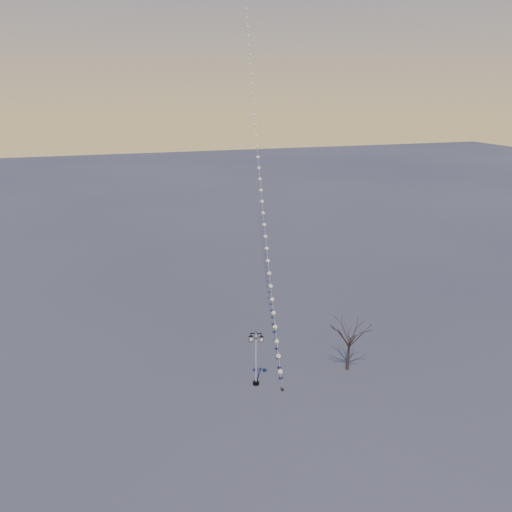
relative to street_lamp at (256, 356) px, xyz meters
name	(u,v)px	position (x,y,z in m)	size (l,w,h in m)	color
ground	(266,383)	(0.84, -0.05, -2.61)	(300.00, 300.00, 0.00)	#444545
street_lamp	(256,356)	(0.00, 0.00, 0.00)	(1.15, 0.68, 4.71)	black
bare_tree	(350,335)	(7.87, -0.19, 0.58)	(2.77, 2.77, 4.59)	#352823
kite_train	(257,117)	(6.15, 20.28, 16.57)	(9.46, 43.83, 38.51)	black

